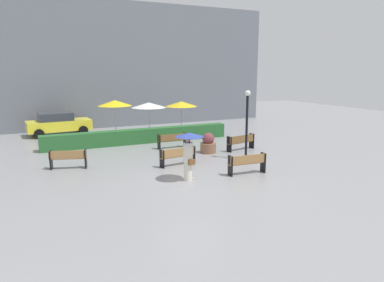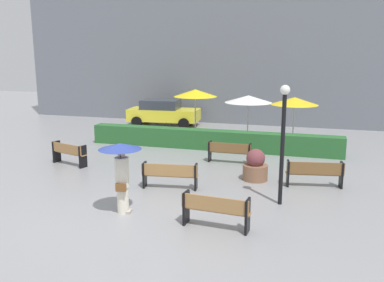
{
  "view_description": "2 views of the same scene",
  "coord_description": "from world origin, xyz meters",
  "px_view_note": "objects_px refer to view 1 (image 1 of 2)",
  "views": [
    {
      "loc": [
        -5.91,
        -12.54,
        4.44
      ],
      "look_at": [
        1.41,
        2.96,
        1.03
      ],
      "focal_mm": 33.4,
      "sensor_mm": 36.0,
      "label": 1
    },
    {
      "loc": [
        4.84,
        -9.53,
        4.35
      ],
      "look_at": [
        0.49,
        5.14,
        1.06
      ],
      "focal_mm": 38.63,
      "sensor_mm": 36.0,
      "label": 2
    }
  ],
  "objects_px": {
    "patio_umbrella_white": "(149,105)",
    "parked_car": "(58,123)",
    "bench_far_right": "(241,141)",
    "planter_pot": "(208,144)",
    "bench_mid_center": "(178,155)",
    "bench_back_row": "(172,140)",
    "bench_near_right": "(247,162)",
    "bench_far_left": "(68,158)",
    "patio_umbrella_yellow_far": "(181,104)",
    "pedestrian_with_umbrella": "(189,148)",
    "lamp_post": "(247,117)",
    "patio_umbrella_yellow": "(115,103)"
  },
  "relations": [
    {
      "from": "bench_mid_center",
      "to": "lamp_post",
      "type": "xyz_separation_m",
      "value": [
        3.55,
        -0.39,
        1.66
      ]
    },
    {
      "from": "pedestrian_with_umbrella",
      "to": "patio_umbrella_white",
      "type": "distance_m",
      "value": 10.54
    },
    {
      "from": "bench_mid_center",
      "to": "bench_back_row",
      "type": "distance_m",
      "value": 3.9
    },
    {
      "from": "parked_car",
      "to": "patio_umbrella_white",
      "type": "bearing_deg",
      "value": -28.66
    },
    {
      "from": "pedestrian_with_umbrella",
      "to": "bench_back_row",
      "type": "bearing_deg",
      "value": 73.93
    },
    {
      "from": "bench_back_row",
      "to": "parked_car",
      "type": "distance_m",
      "value": 9.23
    },
    {
      "from": "bench_far_left",
      "to": "parked_car",
      "type": "relative_size",
      "value": 0.39
    },
    {
      "from": "lamp_post",
      "to": "patio_umbrella_yellow",
      "type": "distance_m",
      "value": 8.99
    },
    {
      "from": "bench_back_row",
      "to": "patio_umbrella_yellow",
      "type": "distance_m",
      "value": 4.69
    },
    {
      "from": "bench_near_right",
      "to": "bench_far_left",
      "type": "bearing_deg",
      "value": 148.67
    },
    {
      "from": "bench_mid_center",
      "to": "patio_umbrella_yellow_far",
      "type": "relative_size",
      "value": 0.8
    },
    {
      "from": "bench_mid_center",
      "to": "patio_umbrella_yellow",
      "type": "distance_m",
      "value": 7.57
    },
    {
      "from": "planter_pot",
      "to": "bench_back_row",
      "type": "bearing_deg",
      "value": 123.81
    },
    {
      "from": "parked_car",
      "to": "patio_umbrella_yellow",
      "type": "bearing_deg",
      "value": -50.81
    },
    {
      "from": "bench_far_left",
      "to": "lamp_post",
      "type": "distance_m",
      "value": 8.72
    },
    {
      "from": "bench_far_left",
      "to": "parked_car",
      "type": "distance_m",
      "value": 9.48
    },
    {
      "from": "bench_far_right",
      "to": "patio_umbrella_yellow_far",
      "type": "height_order",
      "value": "patio_umbrella_yellow_far"
    },
    {
      "from": "bench_far_left",
      "to": "lamp_post",
      "type": "bearing_deg",
      "value": -13.39
    },
    {
      "from": "bench_back_row",
      "to": "lamp_post",
      "type": "height_order",
      "value": "lamp_post"
    },
    {
      "from": "pedestrian_with_umbrella",
      "to": "patio_umbrella_yellow",
      "type": "relative_size",
      "value": 0.77
    },
    {
      "from": "bench_far_left",
      "to": "bench_far_right",
      "type": "bearing_deg",
      "value": -0.52
    },
    {
      "from": "patio_umbrella_yellow_far",
      "to": "lamp_post",
      "type": "bearing_deg",
      "value": -89.4
    },
    {
      "from": "bench_mid_center",
      "to": "bench_back_row",
      "type": "relative_size",
      "value": 1.06
    },
    {
      "from": "bench_far_right",
      "to": "bench_back_row",
      "type": "bearing_deg",
      "value": 146.32
    },
    {
      "from": "patio_umbrella_yellow_far",
      "to": "bench_far_left",
      "type": "bearing_deg",
      "value": -144.12
    },
    {
      "from": "lamp_post",
      "to": "patio_umbrella_white",
      "type": "xyz_separation_m",
      "value": [
        -2.3,
        8.39,
        -0.05
      ]
    },
    {
      "from": "lamp_post",
      "to": "bench_back_row",
      "type": "bearing_deg",
      "value": 119.79
    },
    {
      "from": "patio_umbrella_white",
      "to": "bench_far_right",
      "type": "bearing_deg",
      "value": -63.42
    },
    {
      "from": "patio_umbrella_yellow",
      "to": "bench_far_right",
      "type": "bearing_deg",
      "value": -44.97
    },
    {
      "from": "bench_near_right",
      "to": "bench_back_row",
      "type": "bearing_deg",
      "value": 98.37
    },
    {
      "from": "planter_pot",
      "to": "parked_car",
      "type": "distance_m",
      "value": 11.58
    },
    {
      "from": "bench_mid_center",
      "to": "patio_umbrella_white",
      "type": "xyz_separation_m",
      "value": [
        1.25,
        8.0,
        1.61
      ]
    },
    {
      "from": "bench_far_right",
      "to": "pedestrian_with_umbrella",
      "type": "bearing_deg",
      "value": -142.41
    },
    {
      "from": "bench_far_right",
      "to": "planter_pot",
      "type": "xyz_separation_m",
      "value": [
        -1.98,
        0.23,
        -0.04
      ]
    },
    {
      "from": "bench_mid_center",
      "to": "bench_far_left",
      "type": "xyz_separation_m",
      "value": [
        -4.78,
        1.6,
        0.02
      ]
    },
    {
      "from": "patio_umbrella_white",
      "to": "parked_car",
      "type": "xyz_separation_m",
      "value": [
        -5.6,
        3.06,
        -1.3
      ]
    },
    {
      "from": "patio_umbrella_white",
      "to": "parked_car",
      "type": "height_order",
      "value": "patio_umbrella_white"
    },
    {
      "from": "bench_far_left",
      "to": "patio_umbrella_yellow_far",
      "type": "height_order",
      "value": "patio_umbrella_yellow_far"
    },
    {
      "from": "bench_back_row",
      "to": "lamp_post",
      "type": "bearing_deg",
      "value": -60.21
    },
    {
      "from": "planter_pot",
      "to": "patio_umbrella_yellow",
      "type": "bearing_deg",
      "value": 124.34
    },
    {
      "from": "bench_back_row",
      "to": "patio_umbrella_yellow",
      "type": "height_order",
      "value": "patio_umbrella_yellow"
    },
    {
      "from": "patio_umbrella_yellow",
      "to": "patio_umbrella_white",
      "type": "height_order",
      "value": "patio_umbrella_yellow"
    },
    {
      "from": "bench_near_right",
      "to": "bench_far_right",
      "type": "bearing_deg",
      "value": 60.25
    },
    {
      "from": "bench_far_right",
      "to": "patio_umbrella_yellow",
      "type": "height_order",
      "value": "patio_umbrella_yellow"
    },
    {
      "from": "bench_far_left",
      "to": "bench_mid_center",
      "type": "bearing_deg",
      "value": -18.48
    },
    {
      "from": "pedestrian_with_umbrella",
      "to": "patio_umbrella_white",
      "type": "height_order",
      "value": "patio_umbrella_white"
    },
    {
      "from": "bench_near_right",
      "to": "parked_car",
      "type": "distance_m",
      "value": 15.14
    },
    {
      "from": "planter_pot",
      "to": "patio_umbrella_white",
      "type": "distance_m",
      "value": 6.59
    },
    {
      "from": "bench_far_right",
      "to": "lamp_post",
      "type": "relative_size",
      "value": 0.53
    },
    {
      "from": "bench_far_left",
      "to": "patio_umbrella_white",
      "type": "height_order",
      "value": "patio_umbrella_white"
    }
  ]
}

